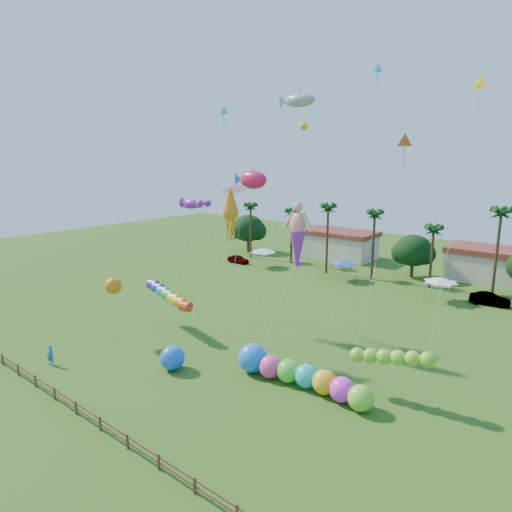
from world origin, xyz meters
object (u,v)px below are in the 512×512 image
Objects in this scene: car_b at (490,299)px; caterpillar_inflatable at (297,374)px; car_a at (238,259)px; spectator_a at (51,355)px; spectator_b at (308,371)px; blue_ball at (172,358)px.

car_b is 31.81m from caterpillar_inflatable.
car_a is at bearing 86.38° from car_b.
car_b reaches higher than car_a.
car_a is at bearing 135.35° from caterpillar_inflatable.
caterpillar_inflatable reaches higher than car_b.
spectator_a is 1.12× the size of spectator_b.
caterpillar_inflatable reaches higher than blue_ball.
car_a is at bearing 158.12° from spectator_b.
caterpillar_inflatable is (-6.62, -31.11, 0.28)m from car_b.
blue_ball is at bearing -158.59° from caterpillar_inflatable.
blue_ball is (-9.83, -5.67, 0.25)m from spectator_b.
blue_ball is (8.70, 6.11, 0.16)m from spectator_a.
spectator_b is at bearing 7.51° from spectator_a.
blue_ball reaches higher than car_b.
car_b is at bearing 96.34° from spectator_b.
caterpillar_inflatable is 10.60m from blue_ball.
car_b is 0.38× the size of caterpillar_inflatable.
spectator_a is (-25.01, -41.54, 0.15)m from car_b.
caterpillar_inflatable is at bearing 4.63° from spectator_a.
car_b is at bearing 65.28° from blue_ball.
blue_ball is at bearing -131.41° from spectator_b.
spectator_b is at bearing 80.98° from caterpillar_inflatable.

